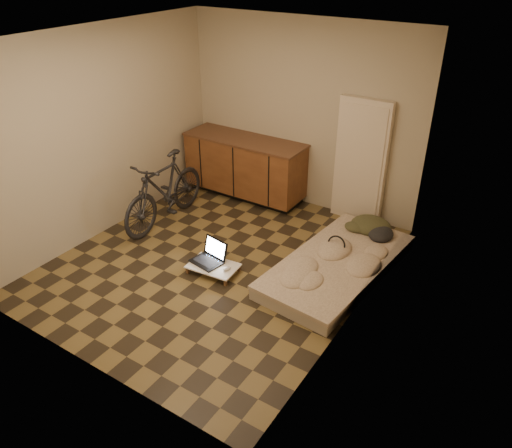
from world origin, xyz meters
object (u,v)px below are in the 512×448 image
Objects in this scene: bicycle at (164,187)px; laptop at (210,257)px; lap_desk at (213,266)px; futon at (337,266)px.

laptop is at bearing -28.52° from bicycle.
bicycle is 2.69× the size of lap_desk.
lap_desk is at bearing -141.64° from futon.
lap_desk is 0.13m from laptop.
laptop is at bearing -145.43° from futon.
bicycle is 2.54m from futon.
lap_desk is (1.28, -0.63, -0.45)m from bicycle.
laptop reaches higher than lap_desk.
futon is at bearing 0.93° from bicycle.
bicycle is at bearing -170.74° from futon.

